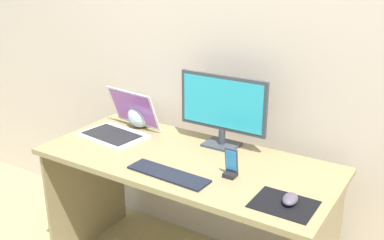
# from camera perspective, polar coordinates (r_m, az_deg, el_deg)

# --- Properties ---
(wall_back) EXTENTS (6.00, 0.04, 2.50)m
(wall_back) POSITION_cam_1_polar(r_m,az_deg,el_deg) (2.42, 4.74, 10.07)
(wall_back) COLOR #C3B2A1
(wall_back) RESTS_ON ground_plane
(desk) EXTENTS (1.49, 0.66, 0.73)m
(desk) POSITION_cam_1_polar(r_m,az_deg,el_deg) (2.29, -0.73, -8.20)
(desk) COLOR olive
(desk) RESTS_ON ground_plane
(monitor) EXTENTS (0.49, 0.14, 0.38)m
(monitor) POSITION_cam_1_polar(r_m,az_deg,el_deg) (2.30, 3.90, 1.55)
(monitor) COLOR #333A40
(monitor) RESTS_ON desk
(laptop) EXTENTS (0.38, 0.36, 0.24)m
(laptop) POSITION_cam_1_polar(r_m,az_deg,el_deg) (2.53, -9.14, -0.75)
(laptop) COLOR silver
(laptop) RESTS_ON desk
(fishbowl) EXTENTS (0.15, 0.15, 0.15)m
(fishbowl) POSITION_cam_1_polar(r_m,az_deg,el_deg) (2.62, -6.56, 0.66)
(fishbowl) COLOR silver
(fishbowl) RESTS_ON desk
(keyboard_external) EXTENTS (0.41, 0.13, 0.01)m
(keyboard_external) POSITION_cam_1_polar(r_m,az_deg,el_deg) (2.06, -3.04, -6.90)
(keyboard_external) COLOR black
(keyboard_external) RESTS_ON desk
(mousepad) EXTENTS (0.25, 0.20, 0.00)m
(mousepad) POSITION_cam_1_polar(r_m,az_deg,el_deg) (1.87, 11.62, -10.46)
(mousepad) COLOR black
(mousepad) RESTS_ON desk
(mouse) EXTENTS (0.07, 0.11, 0.04)m
(mouse) POSITION_cam_1_polar(r_m,az_deg,el_deg) (1.87, 12.39, -9.81)
(mouse) COLOR #4C4353
(mouse) RESTS_ON mousepad
(phone_in_dock) EXTENTS (0.06, 0.05, 0.14)m
(phone_in_dock) POSITION_cam_1_polar(r_m,az_deg,el_deg) (2.03, 4.97, -5.94)
(phone_in_dock) COLOR black
(phone_in_dock) RESTS_ON desk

